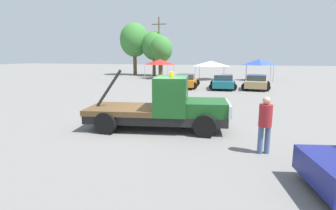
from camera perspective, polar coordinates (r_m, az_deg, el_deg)
name	(u,v)px	position (r m, az deg, el deg)	size (l,w,h in m)	color
ground_plane	(157,128)	(11.29, -2.46, -5.12)	(160.00, 160.00, 0.00)	slate
tow_truck	(165,107)	(11.02, -0.61, -0.44)	(6.16, 2.94, 2.51)	black
person_near_truck	(265,121)	(8.75, 20.39, -3.32)	(0.41, 0.41, 1.83)	#475B84
parked_car_orange	(186,81)	(25.70, 3.96, 5.23)	(2.63, 4.44, 1.34)	orange
parked_car_teal	(223,82)	(25.45, 11.87, 4.98)	(2.68, 4.66, 1.34)	#196670
parked_car_tan	(256,82)	(25.88, 18.69, 4.74)	(2.74, 4.59, 1.34)	tan
canopy_tent_red	(160,62)	(36.21, -1.82, 9.36)	(3.27, 3.27, 2.62)	#9E9EA3
canopy_tent_white	(211,64)	(34.99, 9.33, 8.89)	(3.56, 3.56, 2.41)	#9E9EA3
canopy_tent_blue	(260,62)	(35.03, 19.32, 8.81)	(3.13, 3.13, 2.67)	#9E9EA3
tree_left	(154,46)	(41.85, -3.07, 12.69)	(3.80, 3.80, 6.79)	brown
tree_center	(161,49)	(40.19, -1.48, 12.02)	(3.35, 3.35, 5.99)	brown
tree_right	(134,40)	(43.41, -7.31, 13.84)	(4.62, 4.62, 8.24)	brown
traffic_cone	(145,107)	(14.59, -5.07, -0.50)	(0.40, 0.40, 0.55)	black
utility_pole	(159,45)	(41.10, -1.95, 12.90)	(2.20, 0.24, 8.82)	brown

